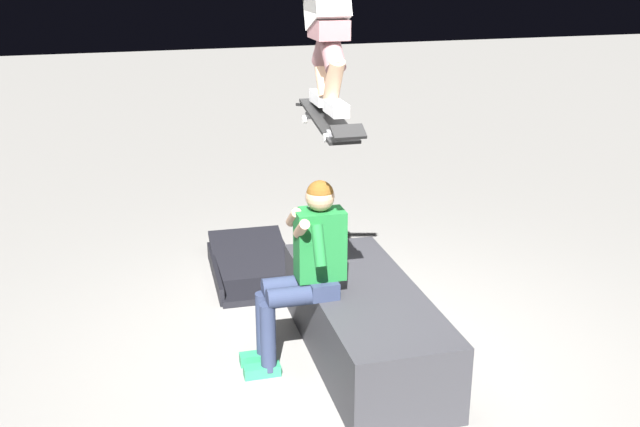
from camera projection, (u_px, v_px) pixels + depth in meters
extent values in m
plane|color=gray|center=(353.00, 362.00, 5.38)|extent=(40.00, 40.00, 0.00)
cube|color=#38383D|center=(364.00, 323.00, 5.36)|extent=(2.01, 0.85, 0.55)
cube|color=#2D3856|center=(320.00, 285.00, 5.19)|extent=(0.32, 0.20, 0.12)
cube|color=#1E7233|center=(320.00, 245.00, 5.09)|extent=(0.22, 0.35, 0.50)
sphere|color=tan|center=(320.00, 197.00, 4.97)|extent=(0.20, 0.20, 0.20)
sphere|color=brown|center=(320.00, 194.00, 4.96)|extent=(0.19, 0.19, 0.19)
cylinder|color=#1E7233|center=(319.00, 246.00, 4.87)|extent=(0.19, 0.09, 0.29)
cylinder|color=tan|center=(301.00, 229.00, 4.88)|extent=(0.24, 0.08, 0.19)
cylinder|color=#1E7233|center=(305.00, 226.00, 5.23)|extent=(0.19, 0.09, 0.29)
cylinder|color=tan|center=(294.00, 217.00, 5.10)|extent=(0.24, 0.08, 0.19)
cylinder|color=#2D3856|center=(295.00, 296.00, 5.07)|extent=(0.16, 0.41, 0.14)
cylinder|color=#2D3856|center=(268.00, 338.00, 5.12)|extent=(0.11, 0.11, 0.51)
cube|color=#2D9E66|center=(262.00, 371.00, 5.19)|extent=(0.11, 0.26, 0.08)
cylinder|color=#2D3856|center=(290.00, 285.00, 5.23)|extent=(0.16, 0.41, 0.14)
cylinder|color=#2D3856|center=(263.00, 326.00, 5.28)|extent=(0.11, 0.11, 0.51)
cube|color=#2D9E66|center=(258.00, 358.00, 5.35)|extent=(0.11, 0.26, 0.08)
cube|color=black|center=(328.00, 120.00, 4.70)|extent=(0.80, 0.24, 0.14)
cube|color=black|center=(311.00, 104.00, 5.11)|extent=(0.13, 0.21, 0.04)
cube|color=black|center=(348.00, 132.00, 4.28)|extent=(0.13, 0.21, 0.07)
cube|color=#99999E|center=(317.00, 115.00, 4.97)|extent=(0.07, 0.16, 0.04)
cylinder|color=white|center=(305.00, 119.00, 4.95)|extent=(0.06, 0.03, 0.05)
cylinder|color=white|center=(330.00, 118.00, 5.00)|extent=(0.06, 0.03, 0.05)
cube|color=#99999E|center=(340.00, 133.00, 4.45)|extent=(0.07, 0.16, 0.04)
cylinder|color=white|center=(326.00, 138.00, 4.44)|extent=(0.06, 0.03, 0.05)
cylinder|color=white|center=(354.00, 136.00, 4.48)|extent=(0.06, 0.03, 0.05)
cube|color=white|center=(321.00, 98.00, 4.83)|extent=(0.26, 0.11, 0.08)
cube|color=white|center=(336.00, 108.00, 4.50)|extent=(0.26, 0.11, 0.08)
cylinder|color=tan|center=(323.00, 75.00, 4.73)|extent=(0.24, 0.11, 0.31)
cylinder|color=#825A5D|center=(326.00, 45.00, 4.60)|extent=(0.34, 0.15, 0.33)
cylinder|color=tan|center=(334.00, 81.00, 4.50)|extent=(0.24, 0.11, 0.31)
cylinder|color=#825A5D|center=(331.00, 46.00, 4.50)|extent=(0.34, 0.15, 0.33)
cube|color=#825A5D|center=(329.00, 29.00, 4.51)|extent=(0.31, 0.21, 0.12)
cube|color=black|center=(253.00, 273.00, 6.83)|extent=(1.30, 0.79, 0.06)
cube|color=black|center=(253.00, 267.00, 6.81)|extent=(1.25, 0.78, 0.35)
cube|color=black|center=(215.00, 272.00, 6.72)|extent=(1.13, 0.11, 0.16)
cube|color=black|center=(289.00, 263.00, 6.91)|extent=(1.13, 0.11, 0.16)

